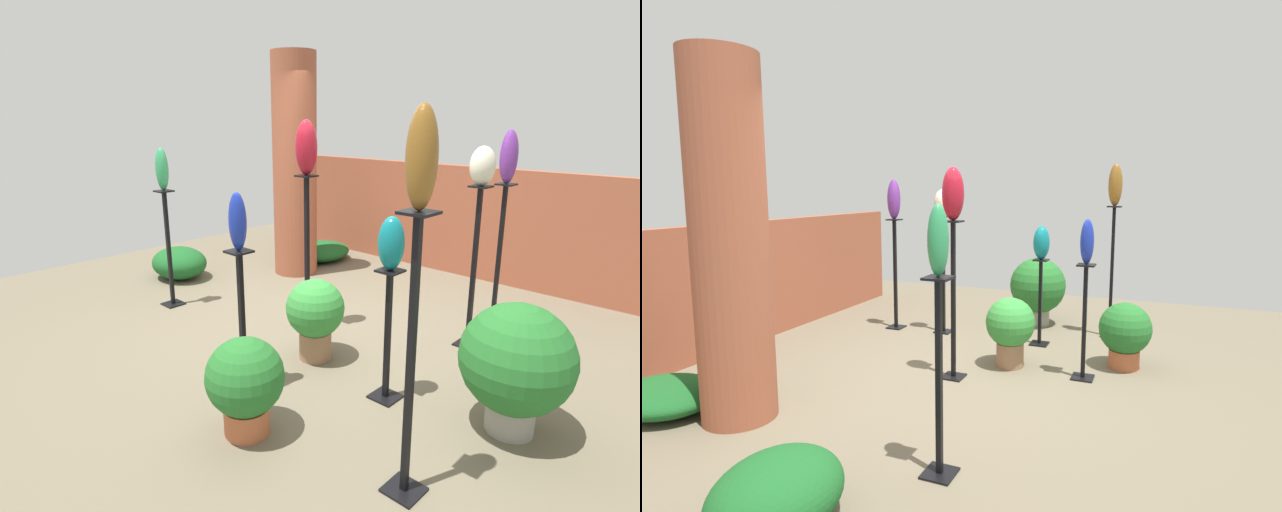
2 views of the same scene
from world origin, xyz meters
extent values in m
plane|color=#6B604C|center=(0.00, 0.00, 0.00)|extent=(8.00, 8.00, 0.00)
cube|color=#9E5138|center=(0.00, 2.70, 0.70)|extent=(5.60, 0.12, 1.40)
cylinder|color=#9E5138|center=(-1.47, 1.29, 1.37)|extent=(0.55, 0.55, 2.74)
cube|color=black|center=(0.37, -1.04, 0.01)|extent=(0.20, 0.20, 0.01)
cube|color=black|center=(0.37, -1.04, 0.54)|extent=(0.04, 0.04, 1.09)
cube|color=black|center=(0.37, -1.04, 1.08)|extent=(0.16, 0.16, 0.02)
cube|color=black|center=(-0.07, 0.09, 0.01)|extent=(0.20, 0.20, 0.01)
cube|color=black|center=(-0.07, 0.09, 0.74)|extent=(0.04, 0.04, 1.48)
cube|color=black|center=(-0.07, 0.09, 1.47)|extent=(0.16, 0.16, 0.02)
cube|color=black|center=(1.25, 0.80, 0.01)|extent=(0.20, 0.20, 0.01)
cube|color=black|center=(1.25, 0.80, 0.72)|extent=(0.04, 0.04, 1.44)
cube|color=black|center=(1.25, 0.80, 1.43)|extent=(0.16, 0.16, 0.02)
cube|color=black|center=(1.22, -0.42, 0.01)|extent=(0.20, 0.20, 0.01)
cube|color=black|center=(1.22, -0.42, 0.49)|extent=(0.04, 0.04, 0.98)
cube|color=black|center=(1.22, -0.42, 0.98)|extent=(0.16, 0.16, 0.01)
cube|color=black|center=(-1.58, -0.48, 0.01)|extent=(0.20, 0.20, 0.01)
cube|color=black|center=(-1.58, -0.48, 0.63)|extent=(0.04, 0.04, 1.25)
cube|color=black|center=(-1.58, -0.48, 1.25)|extent=(0.16, 0.16, 0.02)
cube|color=black|center=(1.86, -1.12, 0.01)|extent=(0.20, 0.20, 0.01)
cube|color=black|center=(1.86, -1.12, 0.78)|extent=(0.04, 0.04, 1.57)
cube|color=black|center=(1.86, -1.12, 1.56)|extent=(0.16, 0.16, 0.02)
cube|color=black|center=(1.19, 1.44, 0.01)|extent=(0.20, 0.20, 0.01)
cube|color=black|center=(1.19, 1.44, 0.70)|extent=(0.04, 0.04, 1.39)
cube|color=black|center=(1.19, 1.44, 1.38)|extent=(0.16, 0.16, 0.02)
ellipsoid|color=#192D9E|center=(0.37, -1.04, 1.29)|extent=(0.13, 0.12, 0.41)
ellipsoid|color=maroon|center=(-0.07, 0.09, 1.72)|extent=(0.20, 0.20, 0.48)
ellipsoid|color=beige|center=(1.25, 0.80, 1.60)|extent=(0.21, 0.22, 0.32)
ellipsoid|color=#0F727A|center=(1.22, -0.42, 1.17)|extent=(0.18, 0.18, 0.37)
ellipsoid|color=#2D9356|center=(-1.58, -0.48, 1.47)|extent=(0.14, 0.13, 0.43)
ellipsoid|color=brown|center=(1.86, -1.12, 1.81)|extent=(0.15, 0.16, 0.49)
ellipsoid|color=#6B2D8C|center=(1.19, 1.44, 1.63)|extent=(0.16, 0.17, 0.49)
cylinder|color=gray|center=(2.05, -0.18, 0.11)|extent=(0.31, 0.31, 0.21)
sphere|color=#236B28|center=(2.05, -0.18, 0.52)|extent=(0.72, 0.72, 0.72)
cylinder|color=#936B4C|center=(0.42, -0.31, 0.12)|extent=(0.27, 0.27, 0.24)
sphere|color=#338C38|center=(0.42, -0.31, 0.45)|extent=(0.49, 0.49, 0.49)
cylinder|color=#B25B38|center=(0.81, -1.37, 0.09)|extent=(0.30, 0.30, 0.19)
sphere|color=#236B28|center=(0.81, -1.37, 0.40)|extent=(0.51, 0.51, 0.51)
ellipsoid|color=#195923|center=(-2.36, 0.09, 0.20)|extent=(0.76, 0.64, 0.40)
ellipsoid|color=#195923|center=(-1.61, 1.93, 0.13)|extent=(0.75, 0.87, 0.25)
camera|label=1|loc=(3.09, -3.11, 1.99)|focal=28.00mm
camera|label=2|loc=(-4.21, -1.72, 1.78)|focal=28.00mm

